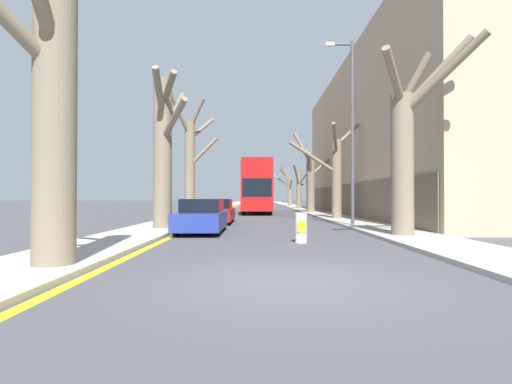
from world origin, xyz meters
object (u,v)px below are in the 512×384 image
Objects in this scene: street_tree_left_2 at (191,163)px; street_tree_left_1 at (164,147)px; traffic_bollard at (302,228)px; street_tree_right_3 at (300,187)px; street_tree_right_4 at (289,188)px; parked_car_0 at (202,217)px; street_tree_right_0 at (408,148)px; parked_car_1 at (217,212)px; street_tree_left_0 at (52,86)px; street_tree_right_2 at (311,181)px; lamp_post at (351,125)px; street_tree_right_1 at (336,174)px; double_decker_bus at (258,185)px.

street_tree_left_1 is at bearing -88.70° from street_tree_left_2.
street_tree_right_3 is at bearing 83.91° from traffic_bollard.
parked_car_0 is at bearing -99.26° from street_tree_right_4.
street_tree_right_0 is 7.22× the size of traffic_bollard.
parked_car_1 is at bearing 90.00° from parked_car_0.
street_tree_left_1 is 8.07m from traffic_bollard.
street_tree_left_0 is 53.76m from street_tree_right_4.
street_tree_left_2 is 1.07× the size of street_tree_right_2.
lamp_post is at bearing -90.48° from street_tree_right_4.
street_tree_right_1 is (9.52, -0.36, -0.76)m from street_tree_left_2.
street_tree_right_3 reaches higher than parked_car_1.
street_tree_right_0 is at bearing -16.16° from parked_car_0.
parked_car_1 is (-7.45, -3.30, -2.32)m from street_tree_right_1.
street_tree_right_2 is at bearing 81.47° from traffic_bollard.
street_tree_left_2 is (-0.16, 18.34, -0.02)m from street_tree_left_0.
street_tree_right_2 is at bearing 64.73° from street_tree_left_1.
double_decker_bus is at bearing 93.32° from traffic_bollard.
street_tree_right_0 is 1.53× the size of parked_car_1.
street_tree_right_2 reaches higher than street_tree_right_4.
street_tree_right_0 is 1.09× the size of street_tree_right_4.
street_tree_left_0 is 9.71m from street_tree_left_1.
parked_car_0 is 6.15m from parked_car_1.
street_tree_left_0 is 1.64× the size of parked_car_1.
street_tree_right_1 reaches higher than street_tree_right_3.
double_decker_bus is (4.26, 28.76, -1.14)m from street_tree_left_0.
street_tree_right_2 reaches higher than parked_car_0.
lamp_post is (8.81, 11.41, 1.28)m from street_tree_left_0.
street_tree_right_1 is at bearing -90.15° from street_tree_right_3.
lamp_post reaches higher than street_tree_right_0.
parked_car_0 is at bearing -103.27° from street_tree_right_3.
street_tree_left_1 is 44.22m from street_tree_right_4.
street_tree_left_1 is at bearing -115.27° from street_tree_right_2.
street_tree_left_2 is 15.00m from traffic_bollard.
street_tree_left_1 is 1.06× the size of street_tree_right_4.
traffic_bollard is (-3.78, -35.46, -2.15)m from street_tree_right_3.
street_tree_left_0 is at bearing -99.81° from street_tree_right_4.
street_tree_right_0 is at bearing -89.23° from street_tree_right_2.
street_tree_left_2 is at bearing 113.31° from traffic_bollard.
parked_car_0 is at bearing -128.23° from street_tree_right_1.
street_tree_left_2 is 1.77× the size of parked_car_1.
street_tree_left_2 is at bearing -113.52° from street_tree_right_3.
street_tree_left_1 is 10.19m from street_tree_right_0.
street_tree_left_0 is 1.76× the size of parked_car_0.
double_decker_bus is at bearing 83.41° from parked_car_0.
street_tree_right_0 is at bearing -89.67° from street_tree_right_3.
street_tree_right_0 is at bearing -81.00° from lamp_post.
street_tree_left_2 is 5.21m from parked_car_1.
street_tree_right_1 is at bearing -64.64° from double_decker_bus.
traffic_bollard is (3.72, -3.64, -0.18)m from parked_car_0.
lamp_post is at bearing -91.60° from street_tree_right_2.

